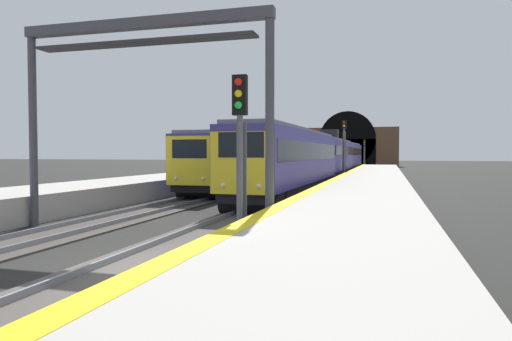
{
  "coord_description": "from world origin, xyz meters",
  "views": [
    {
      "loc": [
        -9.32,
        -5.49,
        2.62
      ],
      "look_at": [
        14.27,
        1.19,
        1.71
      ],
      "focal_mm": 32.75,
      "sensor_mm": 36.0,
      "label": 1
    }
  ],
  "objects_px": {
    "train_main_approaching": "(329,156)",
    "railway_signal_mid": "(344,146)",
    "train_adjacent_platform": "(274,158)",
    "railway_signal_far": "(364,151)",
    "railway_signal_near": "(240,144)",
    "overhead_signal_gantry": "(142,70)",
    "catenary_mast_near": "(257,145)"
  },
  "relations": [
    {
      "from": "train_adjacent_platform",
      "to": "train_main_approaching",
      "type": "bearing_deg",
      "value": 124.77
    },
    {
      "from": "train_adjacent_platform",
      "to": "railway_signal_mid",
      "type": "xyz_separation_m",
      "value": [
        -0.33,
        -6.45,
        1.02
      ]
    },
    {
      "from": "train_main_approaching",
      "to": "railway_signal_far",
      "type": "xyz_separation_m",
      "value": [
        33.63,
        -1.75,
        0.66
      ]
    },
    {
      "from": "overhead_signal_gantry",
      "to": "railway_signal_far",
      "type": "bearing_deg",
      "value": -3.59
    },
    {
      "from": "train_adjacent_platform",
      "to": "overhead_signal_gantry",
      "type": "bearing_deg",
      "value": 4.11
    },
    {
      "from": "railway_signal_near",
      "to": "train_adjacent_platform",
      "type": "bearing_deg",
      "value": -168.07
    },
    {
      "from": "railway_signal_near",
      "to": "railway_signal_far",
      "type": "relative_size",
      "value": 0.96
    },
    {
      "from": "railway_signal_near",
      "to": "overhead_signal_gantry",
      "type": "height_order",
      "value": "overhead_signal_gantry"
    },
    {
      "from": "train_adjacent_platform",
      "to": "catenary_mast_near",
      "type": "bearing_deg",
      "value": -160.65
    },
    {
      "from": "train_main_approaching",
      "to": "railway_signal_mid",
      "type": "relative_size",
      "value": 10.07
    },
    {
      "from": "railway_signal_mid",
      "to": "catenary_mast_near",
      "type": "bearing_deg",
      "value": -145.41
    },
    {
      "from": "railway_signal_far",
      "to": "overhead_signal_gantry",
      "type": "height_order",
      "value": "overhead_signal_gantry"
    },
    {
      "from": "train_main_approaching",
      "to": "railway_signal_mid",
      "type": "bearing_deg",
      "value": 26.64
    },
    {
      "from": "railway_signal_near",
      "to": "railway_signal_mid",
      "type": "xyz_separation_m",
      "value": [
        30.21,
        -0.0,
        0.37
      ]
    },
    {
      "from": "railway_signal_mid",
      "to": "railway_signal_near",
      "type": "bearing_deg",
      "value": 0.0
    },
    {
      "from": "railway_signal_mid",
      "to": "railway_signal_far",
      "type": "height_order",
      "value": "railway_signal_mid"
    },
    {
      "from": "train_adjacent_platform",
      "to": "railway_signal_far",
      "type": "distance_m",
      "value": 37.54
    },
    {
      "from": "railway_signal_mid",
      "to": "train_main_approaching",
      "type": "bearing_deg",
      "value": -154.54
    },
    {
      "from": "train_adjacent_platform",
      "to": "catenary_mast_near",
      "type": "distance_m",
      "value": 20.38
    },
    {
      "from": "railway_signal_near",
      "to": "railway_signal_far",
      "type": "height_order",
      "value": "railway_signal_far"
    },
    {
      "from": "railway_signal_mid",
      "to": "railway_signal_far",
      "type": "xyz_separation_m",
      "value": [
        37.3,
        -0.0,
        -0.26
      ]
    },
    {
      "from": "railway_signal_near",
      "to": "overhead_signal_gantry",
      "type": "distance_m",
      "value": 5.29
    },
    {
      "from": "train_main_approaching",
      "to": "railway_signal_mid",
      "type": "xyz_separation_m",
      "value": [
        -3.67,
        -1.75,
        0.92
      ]
    },
    {
      "from": "railway_signal_near",
      "to": "catenary_mast_near",
      "type": "bearing_deg",
      "value": -164.89
    },
    {
      "from": "train_main_approaching",
      "to": "overhead_signal_gantry",
      "type": "xyz_separation_m",
      "value": [
        -31.69,
        2.35,
        3.06
      ]
    },
    {
      "from": "train_main_approaching",
      "to": "railway_signal_far",
      "type": "height_order",
      "value": "train_main_approaching"
    },
    {
      "from": "railway_signal_near",
      "to": "overhead_signal_gantry",
      "type": "bearing_deg",
      "value": -118.16
    },
    {
      "from": "railway_signal_far",
      "to": "railway_signal_near",
      "type": "bearing_deg",
      "value": 0.0
    },
    {
      "from": "catenary_mast_near",
      "to": "railway_signal_far",
      "type": "bearing_deg",
      "value": -36.88
    },
    {
      "from": "railway_signal_near",
      "to": "train_main_approaching",
      "type": "bearing_deg",
      "value": -177.05
    },
    {
      "from": "railway_signal_near",
      "to": "railway_signal_mid",
      "type": "distance_m",
      "value": 30.22
    },
    {
      "from": "train_adjacent_platform",
      "to": "railway_signal_mid",
      "type": "relative_size",
      "value": 7.13
    }
  ]
}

